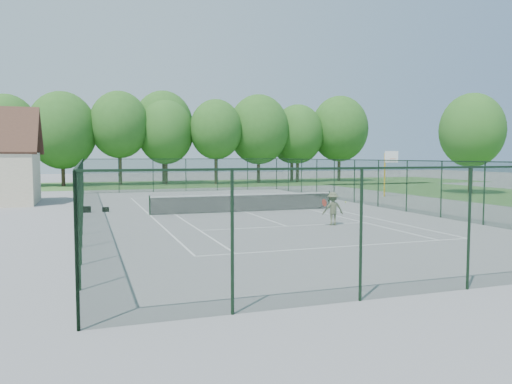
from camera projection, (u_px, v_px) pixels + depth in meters
ground at (245, 212)px, 29.22m from camera, size 140.00×140.00×0.00m
grass_far at (166, 184)px, 57.52m from camera, size 80.00×16.00×0.01m
grass_side at (510, 196)px, 40.76m from camera, size 14.00×40.00×0.01m
court_lines at (245, 212)px, 29.22m from camera, size 11.05×23.85×0.01m
tennis_net at (245, 202)px, 29.18m from camera, size 11.08×0.08×1.10m
fence_enclosure at (245, 185)px, 29.11m from camera, size 18.05×36.05×3.02m
tree_line_far at (165, 132)px, 57.09m from camera, size 39.40×6.40×9.70m
basketball_goal at (388, 165)px, 39.55m from camera, size 1.20×1.43×3.65m
tree_side at (472, 130)px, 42.81m from camera, size 5.47×5.47×8.66m
sports_bag_a at (87, 209)px, 28.82m from camera, size 0.46×0.29×0.36m
sports_bag_b at (106, 209)px, 29.17m from camera, size 0.40×0.29×0.28m
tennis_player at (333, 209)px, 23.55m from camera, size 1.82×0.88×1.56m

